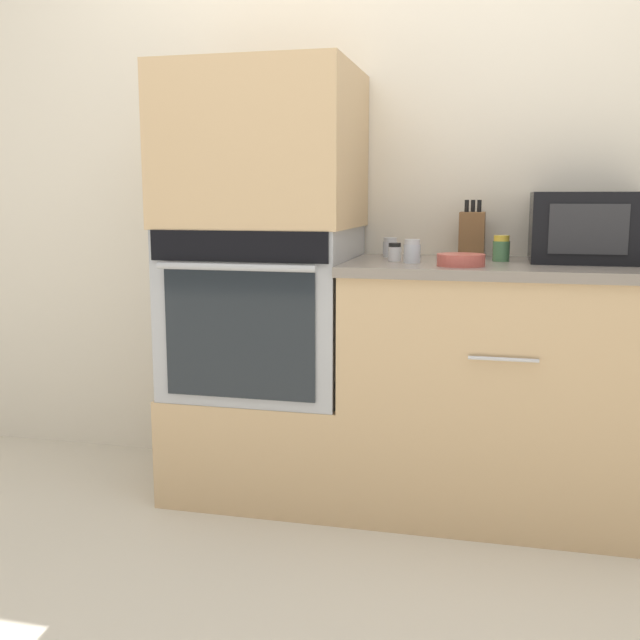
% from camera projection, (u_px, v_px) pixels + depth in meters
% --- Properties ---
extents(ground_plane, '(12.00, 12.00, 0.00)m').
position_uv_depth(ground_plane, '(335.00, 527.00, 2.61)').
color(ground_plane, beige).
extents(wall_back, '(8.00, 0.05, 2.50)m').
position_uv_depth(wall_back, '(370.00, 169.00, 3.01)').
color(wall_back, beige).
rests_on(wall_back, ground_plane).
extents(oven_cabinet_base, '(0.69, 0.60, 0.40)m').
position_uv_depth(oven_cabinet_base, '(267.00, 438.00, 2.95)').
color(oven_cabinet_base, tan).
rests_on(oven_cabinet_base, ground_plane).
extents(wall_oven, '(0.66, 0.64, 0.62)m').
position_uv_depth(wall_oven, '(265.00, 309.00, 2.86)').
color(wall_oven, '#9EA0A5').
rests_on(wall_oven, oven_cabinet_base).
extents(oven_cabinet_upper, '(0.69, 0.60, 0.58)m').
position_uv_depth(oven_cabinet_upper, '(263.00, 149.00, 2.77)').
color(oven_cabinet_upper, tan).
rests_on(oven_cabinet_upper, wall_oven).
extents(counter_unit, '(1.12, 0.63, 0.91)m').
position_uv_depth(counter_unit, '(501.00, 388.00, 2.70)').
color(counter_unit, tan).
rests_on(counter_unit, ground_plane).
extents(microwave, '(0.41, 0.35, 0.25)m').
position_uv_depth(microwave, '(590.00, 227.00, 2.64)').
color(microwave, black).
rests_on(microwave, counter_unit).
extents(knife_block, '(0.09, 0.15, 0.22)m').
position_uv_depth(knife_block, '(472.00, 234.00, 2.83)').
color(knife_block, brown).
rests_on(knife_block, counter_unit).
extents(bowl, '(0.16, 0.16, 0.04)m').
position_uv_depth(bowl, '(461.00, 260.00, 2.50)').
color(bowl, '#B24C42').
rests_on(bowl, counter_unit).
extents(condiment_jar_near, '(0.05, 0.05, 0.06)m').
position_uv_depth(condiment_jar_near, '(395.00, 252.00, 2.70)').
color(condiment_jar_near, silver).
rests_on(condiment_jar_near, counter_unit).
extents(condiment_jar_mid, '(0.06, 0.06, 0.07)m').
position_uv_depth(condiment_jar_mid, '(390.00, 247.00, 2.87)').
color(condiment_jar_mid, silver).
rests_on(condiment_jar_mid, counter_unit).
extents(condiment_jar_far, '(0.06, 0.06, 0.08)m').
position_uv_depth(condiment_jar_far, '(412.00, 251.00, 2.61)').
color(condiment_jar_far, silver).
rests_on(condiment_jar_far, counter_unit).
extents(condiment_jar_back, '(0.06, 0.06, 0.09)m').
position_uv_depth(condiment_jar_back, '(501.00, 249.00, 2.68)').
color(condiment_jar_back, '#427047').
rests_on(condiment_jar_back, counter_unit).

